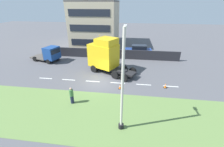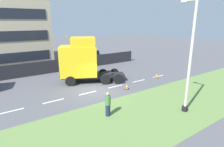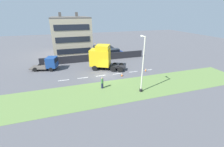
{
  "view_description": "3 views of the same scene",
  "coord_description": "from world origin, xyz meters",
  "px_view_note": "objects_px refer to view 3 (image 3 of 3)",
  "views": [
    {
      "loc": [
        -16.32,
        -3.76,
        9.12
      ],
      "look_at": [
        -0.28,
        -1.63,
        1.4
      ],
      "focal_mm": 24.0,
      "sensor_mm": 36.0,
      "label": 1
    },
    {
      "loc": [
        -14.6,
        8.36,
        6.42
      ],
      "look_at": [
        -0.45,
        -1.53,
        1.6
      ],
      "focal_mm": 30.0,
      "sensor_mm": 36.0,
      "label": 2
    },
    {
      "loc": [
        -24.21,
        6.42,
        10.64
      ],
      "look_at": [
        -2.93,
        -0.32,
        1.43
      ],
      "focal_mm": 24.0,
      "sensor_mm": 36.0,
      "label": 3
    }
  ],
  "objects_px": {
    "traffic_cone_lead": "(122,75)",
    "flatbed_truck": "(50,63)",
    "pedestrian": "(102,83)",
    "lorry_cab": "(101,57)",
    "traffic_cone_trailing": "(146,70)",
    "lamp_post": "(142,68)",
    "parked_car": "(113,53)"
  },
  "relations": [
    {
      "from": "traffic_cone_lead",
      "to": "flatbed_truck",
      "type": "bearing_deg",
      "value": 59.37
    },
    {
      "from": "pedestrian",
      "to": "lorry_cab",
      "type": "bearing_deg",
      "value": -13.43
    },
    {
      "from": "traffic_cone_trailing",
      "to": "lamp_post",
      "type": "bearing_deg",
      "value": 145.82
    },
    {
      "from": "pedestrian",
      "to": "traffic_cone_trailing",
      "type": "relative_size",
      "value": 3.05
    },
    {
      "from": "lamp_post",
      "to": "pedestrian",
      "type": "xyz_separation_m",
      "value": [
        2.61,
        5.07,
        -2.67
      ]
    },
    {
      "from": "pedestrian",
      "to": "traffic_cone_trailing",
      "type": "bearing_deg",
      "value": -66.28
    },
    {
      "from": "pedestrian",
      "to": "traffic_cone_lead",
      "type": "relative_size",
      "value": 3.05
    },
    {
      "from": "lorry_cab",
      "to": "lamp_post",
      "type": "xyz_separation_m",
      "value": [
        -10.65,
        -3.14,
        1.12
      ]
    },
    {
      "from": "lorry_cab",
      "to": "parked_car",
      "type": "xyz_separation_m",
      "value": [
        7.41,
        -4.91,
        -1.41
      ]
    },
    {
      "from": "lorry_cab",
      "to": "traffic_cone_trailing",
      "type": "distance_m",
      "value": 8.94
    },
    {
      "from": "lamp_post",
      "to": "traffic_cone_trailing",
      "type": "distance_m",
      "value": 8.95
    },
    {
      "from": "traffic_cone_lead",
      "to": "traffic_cone_trailing",
      "type": "height_order",
      "value": "same"
    },
    {
      "from": "flatbed_truck",
      "to": "parked_car",
      "type": "height_order",
      "value": "flatbed_truck"
    },
    {
      "from": "lamp_post",
      "to": "pedestrian",
      "type": "height_order",
      "value": "lamp_post"
    },
    {
      "from": "lorry_cab",
      "to": "traffic_cone_trailing",
      "type": "xyz_separation_m",
      "value": [
        -3.76,
        -7.82,
        -2.14
      ]
    },
    {
      "from": "parked_car",
      "to": "lorry_cab",
      "type": "bearing_deg",
      "value": 144.38
    },
    {
      "from": "flatbed_truck",
      "to": "parked_car",
      "type": "bearing_deg",
      "value": 124.27
    },
    {
      "from": "traffic_cone_lead",
      "to": "traffic_cone_trailing",
      "type": "relative_size",
      "value": 1.0
    },
    {
      "from": "flatbed_truck",
      "to": "lamp_post",
      "type": "relative_size",
      "value": 0.7
    },
    {
      "from": "lamp_post",
      "to": "parked_car",
      "type": "bearing_deg",
      "value": -5.59
    },
    {
      "from": "pedestrian",
      "to": "traffic_cone_trailing",
      "type": "distance_m",
      "value": 10.66
    },
    {
      "from": "lamp_post",
      "to": "traffic_cone_trailing",
      "type": "xyz_separation_m",
      "value": [
        6.89,
        -4.68,
        -3.26
      ]
    },
    {
      "from": "traffic_cone_lead",
      "to": "traffic_cone_trailing",
      "type": "distance_m",
      "value": 5.34
    },
    {
      "from": "pedestrian",
      "to": "flatbed_truck",
      "type": "bearing_deg",
      "value": 36.37
    },
    {
      "from": "lamp_post",
      "to": "traffic_cone_lead",
      "type": "relative_size",
      "value": 13.53
    },
    {
      "from": "flatbed_truck",
      "to": "traffic_cone_trailing",
      "type": "height_order",
      "value": "flatbed_truck"
    },
    {
      "from": "parked_car",
      "to": "flatbed_truck",
      "type": "bearing_deg",
      "value": 105.86
    },
    {
      "from": "traffic_cone_lead",
      "to": "lorry_cab",
      "type": "bearing_deg",
      "value": 28.76
    },
    {
      "from": "parked_car",
      "to": "lamp_post",
      "type": "distance_m",
      "value": 18.33
    },
    {
      "from": "pedestrian",
      "to": "lamp_post",
      "type": "bearing_deg",
      "value": -117.27
    },
    {
      "from": "lamp_post",
      "to": "flatbed_truck",
      "type": "bearing_deg",
      "value": 44.21
    },
    {
      "from": "flatbed_truck",
      "to": "traffic_cone_trailing",
      "type": "relative_size",
      "value": 9.49
    }
  ]
}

